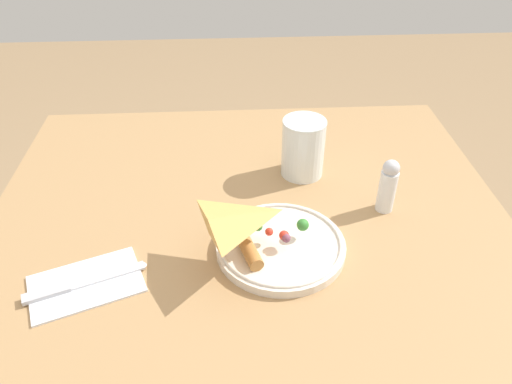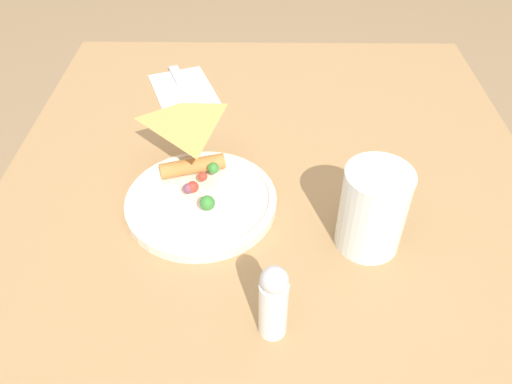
% 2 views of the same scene
% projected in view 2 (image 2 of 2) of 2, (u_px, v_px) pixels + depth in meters
% --- Properties ---
extents(dining_table, '(0.98, 0.85, 0.71)m').
position_uv_depth(dining_table, '(269.00, 231.00, 0.85)').
color(dining_table, '#A87F51').
rests_on(dining_table, ground_plane).
extents(plate_pizza, '(0.22, 0.22, 0.05)m').
position_uv_depth(plate_pizza, '(201.00, 198.00, 0.73)').
color(plate_pizza, silver).
rests_on(plate_pizza, dining_table).
extents(milk_glass, '(0.09, 0.09, 0.12)m').
position_uv_depth(milk_glass, '(372.00, 211.00, 0.65)').
color(milk_glass, white).
rests_on(milk_glass, dining_table).
extents(napkin_folded, '(0.20, 0.16, 0.00)m').
position_uv_depth(napkin_folded, '(185.00, 92.00, 0.98)').
color(napkin_folded, silver).
rests_on(napkin_folded, dining_table).
extents(butter_knife, '(0.19, 0.09, 0.01)m').
position_uv_depth(butter_knife, '(183.00, 87.00, 0.98)').
color(butter_knife, '#B2B2B7').
rests_on(butter_knife, napkin_folded).
extents(salt_shaker, '(0.03, 0.03, 0.11)m').
position_uv_depth(salt_shaker, '(278.00, 302.00, 0.55)').
color(salt_shaker, white).
rests_on(salt_shaker, dining_table).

